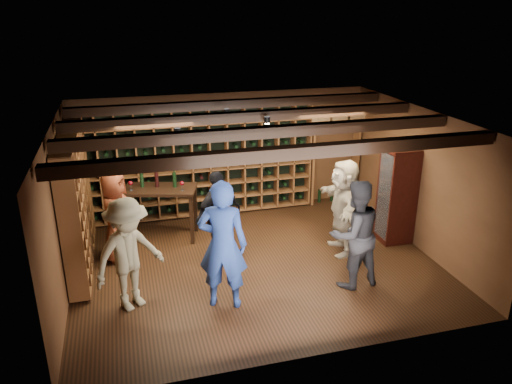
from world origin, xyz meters
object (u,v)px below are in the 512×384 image
object	(u,v)px
guest_khaki	(129,255)
guest_red_floral	(116,216)
man_blue_shirt	(223,245)
man_grey_suit	(355,234)
display_cabinet	(397,197)
tasting_table	(160,194)
guest_beige	(343,207)
guest_woman_black	(218,215)

from	to	relation	value
guest_khaki	guest_red_floral	bearing A→B (deg)	64.74
guest_khaki	man_blue_shirt	bearing A→B (deg)	-43.77
man_grey_suit	guest_red_floral	bearing A→B (deg)	-35.18
display_cabinet	guest_khaki	size ratio (longest dim) A/B	1.03
man_grey_suit	tasting_table	world-z (taller)	man_grey_suit
tasting_table	man_grey_suit	bearing A→B (deg)	-26.60
guest_red_floral	guest_beige	size ratio (longest dim) A/B	0.94
guest_khaki	guest_beige	world-z (taller)	guest_beige
guest_woman_black	tasting_table	size ratio (longest dim) A/B	1.08
display_cabinet	man_grey_suit	distance (m)	1.90
guest_beige	man_blue_shirt	bearing A→B (deg)	-55.81
guest_woman_black	guest_beige	world-z (taller)	guest_beige
man_grey_suit	guest_beige	bearing A→B (deg)	-113.58
display_cabinet	guest_woman_black	size ratio (longest dim) A/B	1.12
display_cabinet	man_blue_shirt	distance (m)	3.71
display_cabinet	guest_red_floral	size ratio (longest dim) A/B	1.09
guest_beige	display_cabinet	bearing A→B (deg)	106.23
tasting_table	man_blue_shirt	bearing A→B (deg)	-59.25
guest_beige	man_grey_suit	bearing A→B (deg)	-7.01
display_cabinet	man_grey_suit	bearing A→B (deg)	-139.20
guest_khaki	guest_beige	xyz separation A→B (m)	(3.67, 0.82, 0.01)
guest_red_floral	tasting_table	size ratio (longest dim) A/B	1.11
guest_red_floral	guest_woman_black	size ratio (longest dim) A/B	1.03
guest_red_floral	guest_woman_black	world-z (taller)	guest_red_floral
guest_red_floral	guest_beige	bearing A→B (deg)	-84.05
guest_khaki	tasting_table	bearing A→B (deg)	43.05
man_grey_suit	guest_woman_black	distance (m)	2.36
man_grey_suit	guest_khaki	bearing A→B (deg)	-12.30
man_blue_shirt	display_cabinet	bearing A→B (deg)	-140.05
man_grey_suit	man_blue_shirt	bearing A→B (deg)	-7.11
display_cabinet	guest_woman_black	xyz separation A→B (m)	(-3.25, 0.26, -0.08)
guest_woman_black	display_cabinet	bearing A→B (deg)	150.62
display_cabinet	man_grey_suit	xyz separation A→B (m)	(-1.44, -1.24, 0.01)
guest_beige	guest_khaki	bearing A→B (deg)	-68.38
display_cabinet	man_grey_suit	world-z (taller)	display_cabinet
guest_beige	tasting_table	bearing A→B (deg)	-105.79
display_cabinet	guest_red_floral	distance (m)	4.98
guest_red_floral	tasting_table	distance (m)	1.04
display_cabinet	guest_khaki	world-z (taller)	display_cabinet
man_blue_shirt	guest_woman_black	size ratio (longest dim) A/B	1.24
man_blue_shirt	man_grey_suit	world-z (taller)	man_blue_shirt
guest_red_floral	display_cabinet	bearing A→B (deg)	-80.01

